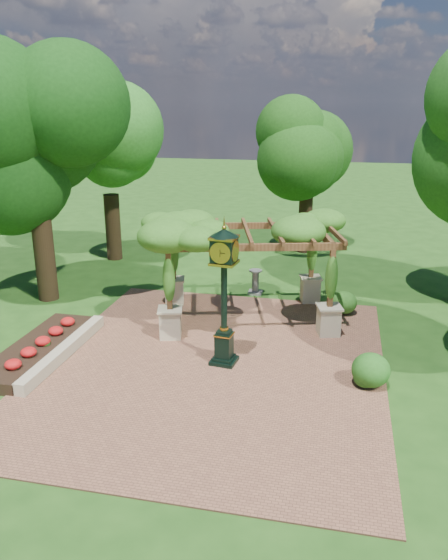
# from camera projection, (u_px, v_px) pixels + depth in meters

# --- Properties ---
(ground) EXTENTS (120.00, 120.00, 0.00)m
(ground) POSITION_uv_depth(u_px,v_px,m) (205.00, 381.00, 15.44)
(ground) COLOR #1E4714
(ground) RESTS_ON ground
(brick_plaza) EXTENTS (10.00, 12.00, 0.04)m
(brick_plaza) POSITION_uv_depth(u_px,v_px,m) (213.00, 364.00, 16.36)
(brick_plaza) COLOR brown
(brick_plaza) RESTS_ON ground
(border_wall) EXTENTS (0.35, 5.00, 0.40)m
(border_wall) POSITION_uv_depth(u_px,v_px,m) (64.00, 351.00, 16.78)
(border_wall) COLOR #C6B793
(border_wall) RESTS_ON ground
(flower_bed) EXTENTS (1.50, 5.00, 0.36)m
(flower_bed) POSITION_uv_depth(u_px,v_px,m) (38.00, 349.00, 16.97)
(flower_bed) COLOR red
(flower_bed) RESTS_ON ground
(pedestal_clock) EXTENTS (0.92, 0.92, 4.21)m
(pedestal_clock) POSITION_uv_depth(u_px,v_px,m) (224.00, 284.00, 15.66)
(pedestal_clock) COLOR black
(pedestal_clock) RESTS_ON brick_plaza
(pergola) EXTENTS (6.92, 5.28, 3.87)m
(pergola) POSITION_uv_depth(u_px,v_px,m) (247.00, 233.00, 18.86)
(pergola) COLOR beige
(pergola) RESTS_ON brick_plaza
(sundial) EXTENTS (0.57, 0.57, 1.01)m
(sundial) POSITION_uv_depth(u_px,v_px,m) (255.00, 283.00, 22.27)
(sundial) COLOR gray
(sundial) RESTS_ON ground
(shrub_front) EXTENTS (0.85, 0.85, 0.62)m
(shrub_front) POSITION_uv_depth(u_px,v_px,m) (366.00, 376.00, 14.95)
(shrub_front) COLOR #1D4E16
(shrub_front) RESTS_ON brick_plaza
(shrub_mid) EXTENTS (1.18, 1.18, 0.95)m
(shrub_mid) POSITION_uv_depth(u_px,v_px,m) (371.00, 370.00, 14.96)
(shrub_mid) COLOR #225B19
(shrub_mid) RESTS_ON brick_plaza
(shrub_back) EXTENTS (1.22, 1.22, 0.83)m
(shrub_back) POSITION_uv_depth(u_px,v_px,m) (344.00, 303.00, 20.11)
(shrub_back) COLOR #306B1F
(shrub_back) RESTS_ON brick_plaza
(tree_west_near) EXTENTS (5.04, 5.04, 9.10)m
(tree_west_near) POSITION_uv_depth(u_px,v_px,m) (32.00, 138.00, 19.89)
(tree_west_near) COLOR #332414
(tree_west_near) RESTS_ON ground
(tree_west_far) EXTENTS (3.94, 3.94, 8.34)m
(tree_west_far) POSITION_uv_depth(u_px,v_px,m) (108.00, 142.00, 25.61)
(tree_west_far) COLOR #2E2112
(tree_west_far) RESTS_ON ground
(tree_north) EXTENTS (3.77, 3.77, 7.80)m
(tree_north) POSITION_uv_depth(u_px,v_px,m) (309.00, 148.00, 27.03)
(tree_north) COLOR #322014
(tree_north) RESTS_ON ground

